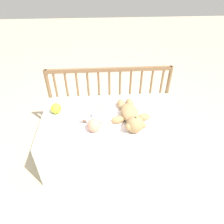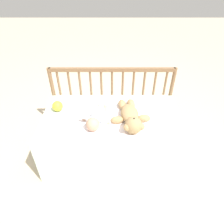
% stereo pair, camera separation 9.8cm
% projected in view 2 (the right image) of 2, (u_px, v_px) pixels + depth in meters
% --- Properties ---
extents(ground_plane, '(12.00, 12.00, 0.00)m').
position_uv_depth(ground_plane, '(112.00, 152.00, 2.06)').
color(ground_plane, '#C6B293').
extents(crib_mattress, '(1.25, 0.71, 0.46)m').
position_uv_depth(crib_mattress, '(112.00, 136.00, 1.92)').
color(crib_mattress, silver).
rests_on(crib_mattress, ground_plane).
extents(crib_rail, '(1.25, 0.04, 0.76)m').
position_uv_depth(crib_rail, '(112.00, 87.00, 2.03)').
color(crib_rail, brown).
rests_on(crib_rail, ground_plane).
extents(blanket, '(0.79, 0.56, 0.01)m').
position_uv_depth(blanket, '(116.00, 118.00, 1.77)').
color(blanket, white).
rests_on(blanket, crib_mattress).
extents(teddy_bear, '(0.35, 0.48, 0.15)m').
position_uv_depth(teddy_bear, '(130.00, 117.00, 1.70)').
color(teddy_bear, tan).
rests_on(teddy_bear, crib_mattress).
extents(baby, '(0.26, 0.39, 0.11)m').
position_uv_depth(baby, '(97.00, 117.00, 1.71)').
color(baby, white).
rests_on(baby, crib_mattress).
extents(toy_ball, '(0.10, 0.10, 0.10)m').
position_uv_depth(toy_ball, '(58.00, 106.00, 1.83)').
color(toy_ball, yellow).
rests_on(toy_ball, crib_mattress).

